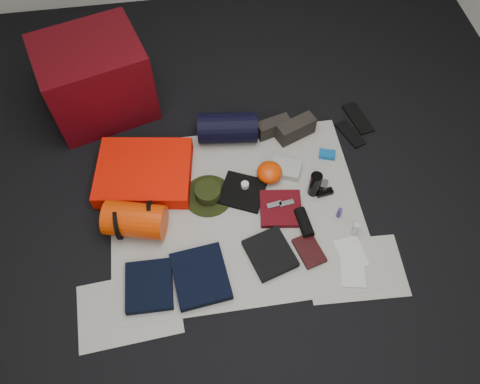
{
  "coord_description": "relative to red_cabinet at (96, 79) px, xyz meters",
  "views": [
    {
      "loc": [
        -0.2,
        -1.48,
        2.63
      ],
      "look_at": [
        0.04,
        0.08,
        0.1
      ],
      "focal_mm": 35.0,
      "sensor_mm": 36.0,
      "label": 1
    }
  ],
  "objects": [
    {
      "name": "map_booklet",
      "position": [
        1.46,
        -1.54,
        -0.27
      ],
      "size": [
        0.18,
        0.23,
        0.01
      ],
      "primitive_type": "cube",
      "rotation": [
        0.0,
        0.0,
        -0.2
      ],
      "color": "beige",
      "rests_on": "newspaper_mat"
    },
    {
      "name": "trousers_navy_a",
      "position": [
        0.26,
        -1.47,
        -0.26
      ],
      "size": [
        0.28,
        0.31,
        0.05
      ],
      "primitive_type": "cube",
      "rotation": [
        0.0,
        0.0,
        -0.02
      ],
      "color": "black",
      "rests_on": "newspaper_mat"
    },
    {
      "name": "hiking_boot_left",
      "position": [
        1.19,
        -0.43,
        -0.22
      ],
      "size": [
        0.25,
        0.15,
        0.12
      ],
      "primitive_type": "cube",
      "rotation": [
        0.0,
        0.0,
        0.27
      ],
      "color": "black",
      "rests_on": "newspaper_mat"
    },
    {
      "name": "boonie_crown",
      "position": [
        0.67,
        -0.89,
        -0.23
      ],
      "size": [
        0.17,
        0.17,
        0.07
      ],
      "primitive_type": "cylinder",
      "color": "black",
      "rests_on": "boonie_brim"
    },
    {
      "name": "paperback_book",
      "position": [
        1.24,
        -1.38,
        -0.26
      ],
      "size": [
        0.19,
        0.24,
        0.03
      ],
      "primitive_type": "cube",
      "rotation": [
        0.0,
        0.0,
        0.27
      ],
      "color": "black",
      "rests_on": "newspaper_mat"
    },
    {
      "name": "floor",
      "position": [
        0.84,
        -1.03,
        -0.3
      ],
      "size": [
        4.5,
        4.5,
        0.02
      ],
      "primitive_type": "cube",
      "color": "black",
      "rests_on": "ground"
    },
    {
      "name": "newspaper_mat",
      "position": [
        0.84,
        -1.03,
        -0.28
      ],
      "size": [
        1.6,
        1.3,
        0.01
      ],
      "primitive_type": "cube",
      "color": "beige",
      "rests_on": "floor"
    },
    {
      "name": "flip_flop_right",
      "position": [
        1.83,
        -0.39,
        -0.28
      ],
      "size": [
        0.17,
        0.31,
        0.02
      ],
      "primitive_type": "cube",
      "rotation": [
        0.0,
        0.0,
        0.22
      ],
      "color": "black",
      "rests_on": "floor"
    },
    {
      "name": "energy_bar_a",
      "position": [
        1.08,
        -1.05,
        -0.24
      ],
      "size": [
        0.1,
        0.05,
        0.01
      ],
      "primitive_type": "cube",
      "rotation": [
        0.0,
        0.0,
        0.14
      ],
      "color": "#A3A3A7",
      "rests_on": "red_shirt"
    },
    {
      "name": "key_cluster",
      "position": [
        0.21,
        -1.53,
        -0.27
      ],
      "size": [
        0.08,
        0.08,
        0.01
      ],
      "primitive_type": "cube",
      "rotation": [
        0.0,
        0.0,
        -0.09
      ],
      "color": "#A3A3A7",
      "rests_on": "newspaper_mat"
    },
    {
      "name": "red_cabinet",
      "position": [
        0.0,
        0.0,
        0.0
      ],
      "size": [
        0.82,
        0.74,
        0.57
      ],
      "primitive_type": "cube",
      "rotation": [
        0.0,
        0.0,
        0.29
      ],
      "color": "#4E050C",
      "rests_on": "floor"
    },
    {
      "name": "trousers_navy_b",
      "position": [
        0.56,
        -1.45,
        -0.25
      ],
      "size": [
        0.35,
        0.39,
        0.06
      ],
      "primitive_type": "cube",
      "rotation": [
        0.0,
        0.0,
        0.12
      ],
      "color": "black",
      "rests_on": "newspaper_mat"
    },
    {
      "name": "tape_roll",
      "position": [
        0.92,
        -0.87,
        -0.23
      ],
      "size": [
        0.05,
        0.05,
        0.04
      ],
      "primitive_type": "cylinder",
      "color": "beige",
      "rests_on": "black_tshirt"
    },
    {
      "name": "sack_strap_left",
      "position": [
        0.11,
        -1.06,
        -0.17
      ],
      "size": [
        0.02,
        0.22,
        0.22
      ],
      "primitive_type": "cylinder",
      "rotation": [
        0.0,
        1.57,
        0.0
      ],
      "color": "black",
      "rests_on": "newspaper_mat"
    },
    {
      "name": "flip_flop_left",
      "position": [
        1.73,
        -0.53,
        -0.28
      ],
      "size": [
        0.18,
        0.27,
        0.01
      ],
      "primitive_type": "cube",
      "rotation": [
        0.0,
        0.0,
        0.37
      ],
      "color": "black",
      "rests_on": "floor"
    },
    {
      "name": "cyan_case",
      "position": [
        1.52,
        -0.69,
        -0.26
      ],
      "size": [
        0.12,
        0.1,
        0.03
      ],
      "primitive_type": "cube",
      "rotation": [
        0.0,
        0.0,
        -0.32
      ],
      "color": "#0F569A",
      "rests_on": "newspaper_mat"
    },
    {
      "name": "black_tshirt",
      "position": [
        0.9,
        -0.9,
        -0.27
      ],
      "size": [
        0.36,
        0.35,
        0.03
      ],
      "primitive_type": "cube",
      "rotation": [
        0.0,
        0.0,
        -0.43
      ],
      "color": "black",
      "rests_on": "newspaper_mat"
    },
    {
      "name": "compact_camera",
      "position": [
        1.41,
        -0.92,
        -0.26
      ],
      "size": [
        0.13,
        0.11,
        0.04
      ],
      "primitive_type": "cube",
      "rotation": [
        0.0,
        0.0,
        -0.43
      ],
      "color": "#A3A3A7",
      "rests_on": "newspaper_mat"
    },
    {
      "name": "water_bottle",
      "position": [
        1.36,
        -0.97,
        -0.18
      ],
      "size": [
        0.09,
        0.09,
        0.19
      ],
      "primitive_type": "cylinder",
      "rotation": [
        0.0,
        0.0,
        -0.25
      ],
      "color": "black",
      "rests_on": "newspaper_mat"
    },
    {
      "name": "toiletry_clear",
      "position": [
        1.54,
        -1.3,
        -0.23
      ],
      "size": [
        0.05,
        0.05,
        0.11
      ],
      "primitive_type": "cylinder",
      "rotation": [
        0.0,
        0.0,
        -0.38
      ],
      "color": "#B1B6B2",
      "rests_on": "newspaper_mat"
    },
    {
      "name": "stuff_sack",
      "position": [
        0.21,
        -1.06,
        -0.17
      ],
      "size": [
        0.41,
        0.3,
        0.22
      ],
      "primitive_type": "cylinder",
      "rotation": [
        0.0,
        1.57,
        -0.26
      ],
      "color": "red",
      "rests_on": "newspaper_mat"
    },
    {
      "name": "boonie_brim",
      "position": [
        0.67,
        -0.89,
        -0.27
      ],
      "size": [
        0.41,
        0.41,
        0.01
      ],
      "primitive_type": "cylinder",
      "rotation": [
        0.0,
        0.0,
        0.34
      ],
      "color": "black",
      "rests_on": "newspaper_mat"
    },
    {
      "name": "sunglasses",
      "position": [
        1.43,
        -0.99,
        -0.27
      ],
      "size": [
        0.12,
        0.06,
        0.03
      ],
      "primitive_type": "cube",
      "rotation": [
        0.0,
        0.0,
        0.15
      ],
      "color": "black",
      "rests_on": "newspaper_mat"
    },
    {
      "name": "navy_duffel",
      "position": [
        0.86,
        -0.43,
        -0.17
      ],
      "size": [
        0.43,
        0.26,
        0.21
      ],
      "primitive_type": "cylinder",
      "rotation": [
        0.0,
        1.57,
        -0.11
      ],
      "color": "black",
      "rests_on": "newspaper_mat"
    },
    {
      "name": "red_shirt",
      "position": [
        1.12,
        -1.07,
        -0.26
      ],
      "size": [
        0.3,
        0.3,
        0.04
      ],
      "primitive_type": "cube",
      "rotation": [
        0.0,
        0.0,
        -0.13
      ],
      "color": "#50080F",
      "rests_on": "newspaper_mat"
    },
    {
      "name": "first_aid_pouch",
      "position": [
        1.21,
        -0.77,
        -0.25
      ],
      "size": [
        0.24,
        0.22,
        0.05
      ],
      "primitive_type": "cube",
      "rotation": [
        0.0,
        0.0,
        -0.41
      ],
      "color": "#959C94",
      "rests_on": "newspaper_mat"
    },
    {
      "name": "energy_bar_b",
      "position": [
        1.16,
        -1.05,
        -0.24
      ],
      "size": [
        0.1,
        0.05,
        0.01
      ],
      "primitive_type": "cube",
      "rotation": [
        0.0,
        0.0,
        0.14
      ],
      "color": "#A3A3A7",
      "rests_on": "red_shirt"
    },
    {
      "name": "newspaper_sheet_front_right",
      "position": [
        1.49,
        -1.53,
        -0.28
      ],
      "size": [
        0.6,
        0.43,
        0.0
      ],
      "primitive_type": "cube",
      "rotation": [
        0.0,
        0.0,
        -0.05
      ],
      "color": "beige",
      "rests_on": "floor"
    },
    {
      "name": "sack_strap_right",
      "position": [
        0.31,
        -1.06,
        -0.17
      ],
      "size": [
        0.02,
        0.22,
        0.22
      ],
      "primitive_type": "cylinder",
      "rotation": [
        0.0,
        1.57,
        0.0
      ],
      "color": "black",
      "rests_on": "newspaper_mat"
    },
    {
      "name": "newspaper_sheet_front_left",
      "position": [
        0.14,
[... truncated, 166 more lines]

